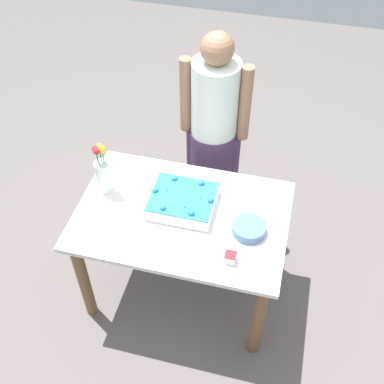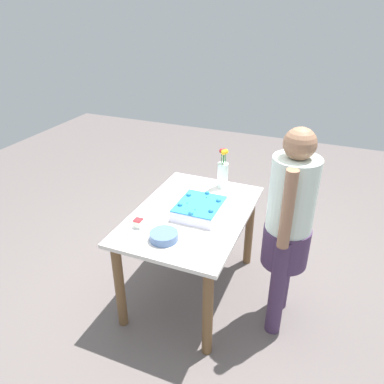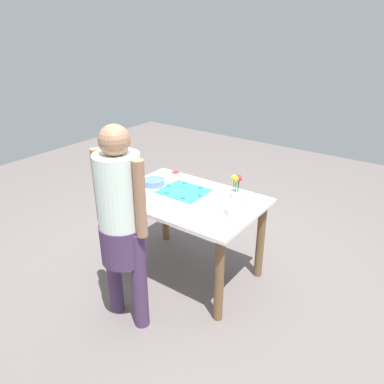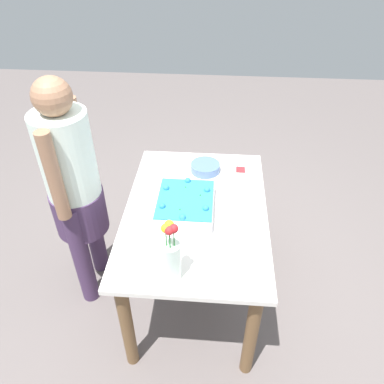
{
  "view_description": "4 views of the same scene",
  "coord_description": "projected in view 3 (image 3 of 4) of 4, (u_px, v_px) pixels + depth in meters",
  "views": [
    {
      "loc": [
        -0.49,
        1.72,
        2.8
      ],
      "look_at": [
        -0.05,
        -0.05,
        0.88
      ],
      "focal_mm": 45.0,
      "sensor_mm": 36.0,
      "label": 1
    },
    {
      "loc": [
        -2.19,
        -0.91,
        2.16
      ],
      "look_at": [
        0.06,
        0.02,
        0.88
      ],
      "focal_mm": 35.0,
      "sensor_mm": 36.0,
      "label": 2
    },
    {
      "loc": [
        1.65,
        -2.22,
        2.05
      ],
      "look_at": [
        0.06,
        -0.02,
        0.82
      ],
      "focal_mm": 35.0,
      "sensor_mm": 36.0,
      "label": 3
    },
    {
      "loc": [
        1.62,
        0.1,
        2.15
      ],
      "look_at": [
        -0.04,
        -0.02,
        0.84
      ],
      "focal_mm": 35.0,
      "sensor_mm": 36.0,
      "label": 4
    }
  ],
  "objects": [
    {
      "name": "person_standing",
      "position": [
        121.0,
        218.0,
        2.5
      ],
      "size": [
        0.45,
        0.31,
        1.49
      ],
      "rotation": [
        0.0,
        0.0,
        1.57
      ],
      "color": "#453052",
      "rests_on": "ground_plane"
    },
    {
      "name": "sheet_cake",
      "position": [
        184.0,
        195.0,
        2.99
      ],
      "size": [
        0.37,
        0.32,
        0.11
      ],
      "color": "white",
      "rests_on": "dining_table"
    },
    {
      "name": "flower_vase",
      "position": [
        236.0,
        201.0,
        2.68
      ],
      "size": [
        0.09,
        0.09,
        0.34
      ],
      "color": "white",
      "rests_on": "dining_table"
    },
    {
      "name": "serving_plate_with_slice",
      "position": [
        175.0,
        177.0,
        3.41
      ],
      "size": [
        0.21,
        0.21,
        0.07
      ],
      "color": "white",
      "rests_on": "dining_table"
    },
    {
      "name": "cake_knife",
      "position": [
        136.0,
        197.0,
        3.06
      ],
      "size": [
        0.12,
        0.17,
        0.0
      ],
      "primitive_type": "cube",
      "rotation": [
        0.0,
        0.0,
        4.13
      ],
      "color": "silver",
      "rests_on": "dining_table"
    },
    {
      "name": "dining_table",
      "position": [
        188.0,
        212.0,
        3.11
      ],
      "size": [
        1.2,
        0.81,
        0.74
      ],
      "color": "silver",
      "rests_on": "ground_plane"
    },
    {
      "name": "ground_plane",
      "position": [
        188.0,
        272.0,
        3.36
      ],
      "size": [
        8.0,
        8.0,
        0.0
      ],
      "primitive_type": "plane",
      "color": "#615857"
    },
    {
      "name": "fruit_bowl",
      "position": [
        154.0,
        182.0,
        3.28
      ],
      "size": [
        0.19,
        0.19,
        0.05
      ],
      "primitive_type": "cylinder",
      "color": "#506DA0",
      "rests_on": "dining_table"
    }
  ]
}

